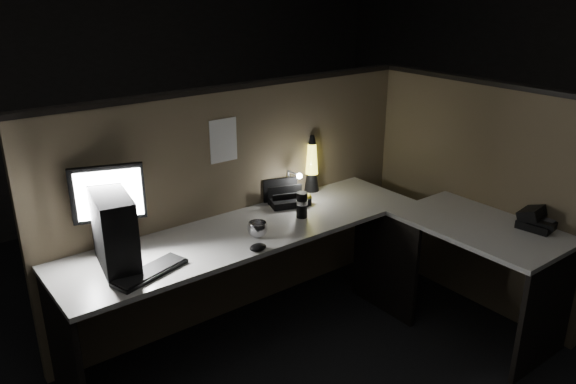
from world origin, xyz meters
TOP-DOWN VIEW (x-y plane):
  - floor at (0.00, 0.00)m, footprint 6.00×6.00m
  - room_shell at (0.00, 0.00)m, footprint 6.00×6.00m
  - partition_back at (0.00, 0.93)m, footprint 2.66×0.06m
  - partition_right at (1.33, 0.10)m, footprint 0.06×1.66m
  - desk at (0.18, 0.25)m, footprint 2.60×1.60m
  - pc_tower at (-0.94, 0.64)m, footprint 0.23×0.40m
  - monitor at (-0.89, 0.82)m, footprint 0.37×0.17m
  - keyboard at (-0.85, 0.46)m, footprint 0.42×0.25m
  - mouse at (-0.27, 0.34)m, footprint 0.10×0.07m
  - clip_lamp at (0.36, 0.82)m, footprint 0.04×0.16m
  - organizer at (0.27, 0.80)m, footprint 0.29×0.27m
  - lava_lamp at (0.56, 0.88)m, footprint 0.11×0.11m
  - travel_mug at (0.21, 0.55)m, footprint 0.07×0.07m
  - steel_mug at (-0.17, 0.49)m, footprint 0.12×0.12m
  - figurine at (0.38, 0.70)m, footprint 0.05×0.05m
  - pinned_paper at (-0.13, 0.90)m, footprint 0.19×0.00m
  - desk_phone at (1.24, -0.41)m, footprint 0.24×0.25m

SIDE VIEW (x-z plane):
  - floor at x=0.00m, z-range 0.00..0.00m
  - desk at x=0.18m, z-range 0.22..0.95m
  - keyboard at x=-0.85m, z-range 0.73..0.75m
  - mouse at x=-0.27m, z-range 0.73..0.77m
  - partition_back at x=0.00m, z-range 0.00..1.50m
  - partition_right at x=1.33m, z-range 0.00..1.50m
  - organizer at x=0.27m, z-range 0.68..0.86m
  - figurine at x=0.38m, z-range 0.75..0.80m
  - steel_mug at x=-0.17m, z-range 0.73..0.82m
  - desk_phone at x=1.24m, z-range 0.71..0.85m
  - travel_mug at x=0.21m, z-range 0.73..0.89m
  - clip_lamp at x=0.36m, z-range 0.75..0.95m
  - lava_lamp at x=0.56m, z-range 0.70..1.09m
  - pc_tower at x=-0.94m, z-range 0.73..1.12m
  - monitor at x=-0.89m, z-range 0.78..1.27m
  - pinned_paper at x=-0.13m, z-range 1.07..1.34m
  - room_shell at x=0.00m, z-range -1.38..4.62m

